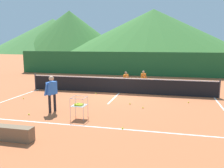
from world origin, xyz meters
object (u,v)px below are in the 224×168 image
(student_1, at_px, (143,77))
(tennis_ball_4, at_px, (143,108))
(tennis_ball_1, at_px, (188,102))
(courtside_bench, at_px, (11,133))
(tennis_ball_2, at_px, (123,128))
(instructor, at_px, (52,90))
(ball_cart, at_px, (79,105))
(tennis_net, at_px, (119,85))
(tennis_ball_5, at_px, (29,114))
(student_0, at_px, (126,79))
(tennis_ball_6, at_px, (130,104))
(tennis_ball_3, at_px, (96,94))
(tennis_ball_0, at_px, (23,98))

(student_1, bearing_deg, tennis_ball_4, -83.93)
(tennis_ball_1, xyz_separation_m, courtside_bench, (-5.89, -6.45, 0.20))
(tennis_ball_2, relative_size, tennis_ball_4, 1.00)
(instructor, xyz_separation_m, ball_cart, (1.53, -0.61, -0.41))
(tennis_ball_1, bearing_deg, courtside_bench, -132.42)
(tennis_net, distance_m, tennis_ball_5, 6.23)
(student_0, bearing_deg, student_1, 36.74)
(tennis_ball_1, distance_m, tennis_ball_4, 2.74)
(tennis_ball_6, relative_size, courtside_bench, 0.05)
(instructor, xyz_separation_m, tennis_ball_1, (6.13, 3.18, -0.96))
(tennis_ball_3, height_order, courtside_bench, courtside_bench)
(ball_cart, distance_m, courtside_bench, 2.97)
(instructor, height_order, tennis_ball_5, instructor)
(tennis_ball_2, xyz_separation_m, tennis_ball_4, (0.41, 3.00, 0.00))
(tennis_ball_6, bearing_deg, courtside_bench, -118.65)
(tennis_ball_0, relative_size, tennis_ball_1, 1.00)
(student_0, height_order, tennis_ball_1, student_0)
(student_1, bearing_deg, student_0, -143.26)
(tennis_ball_1, xyz_separation_m, tennis_ball_5, (-6.89, -3.88, 0.00))
(student_0, bearing_deg, ball_cart, -95.89)
(instructor, distance_m, tennis_ball_0, 3.58)
(tennis_net, xyz_separation_m, tennis_ball_0, (-4.90, -2.82, -0.47))
(ball_cart, distance_m, tennis_ball_0, 5.09)
(ball_cart, xyz_separation_m, tennis_ball_0, (-4.34, 2.61, -0.55))
(ball_cart, bearing_deg, tennis_ball_5, -177.89)
(student_1, xyz_separation_m, ball_cart, (-1.81, -7.72, -0.14))
(student_0, bearing_deg, instructor, -109.62)
(student_0, relative_size, ball_cart, 1.32)
(instructor, bearing_deg, tennis_ball_6, 34.08)
(student_0, distance_m, tennis_ball_4, 5.08)
(tennis_ball_1, relative_size, tennis_ball_3, 1.00)
(tennis_ball_2, bearing_deg, tennis_ball_6, 95.08)
(tennis_ball_4, height_order, tennis_ball_6, same)
(tennis_net, distance_m, tennis_ball_0, 5.67)
(tennis_ball_3, bearing_deg, tennis_ball_4, -39.69)
(tennis_ball_4, bearing_deg, tennis_ball_2, -97.76)
(tennis_ball_0, relative_size, tennis_ball_5, 1.00)
(tennis_ball_0, height_order, courtside_bench, courtside_bench)
(tennis_ball_2, bearing_deg, tennis_ball_5, 170.07)
(ball_cart, relative_size, tennis_ball_0, 13.22)
(student_1, relative_size, tennis_ball_6, 17.55)
(tennis_ball_1, xyz_separation_m, tennis_ball_3, (-5.36, 0.99, 0.00))
(instructor, relative_size, tennis_ball_2, 24.24)
(tennis_ball_5, height_order, courtside_bench, courtside_bench)
(ball_cart, xyz_separation_m, tennis_ball_1, (4.60, 3.79, -0.55))
(student_1, height_order, courtside_bench, student_1)
(tennis_ball_4, bearing_deg, tennis_net, 119.42)
(student_0, bearing_deg, tennis_ball_0, -139.65)
(tennis_ball_1, distance_m, tennis_ball_2, 5.31)
(tennis_ball_4, bearing_deg, tennis_ball_1, 36.68)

